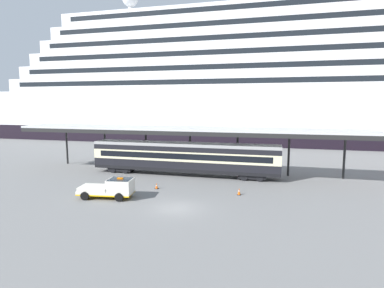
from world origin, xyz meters
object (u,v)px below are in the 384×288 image
object	(u,v)px
traffic_cone_near	(157,186)
traffic_cone_mid	(239,192)
train_carriage	(184,157)
cruise_ship	(309,83)
service_truck	(111,188)

from	to	relation	value
traffic_cone_near	traffic_cone_mid	distance (m)	8.76
train_carriage	traffic_cone_near	bearing A→B (deg)	-98.52
cruise_ship	service_truck	distance (m)	58.25
cruise_ship	traffic_cone_mid	distance (m)	51.07
service_truck	traffic_cone_mid	bearing A→B (deg)	19.20
service_truck	cruise_ship	bearing A→B (deg)	66.74
traffic_cone_mid	train_carriage	bearing A→B (deg)	137.52
cruise_ship	traffic_cone_mid	bearing A→B (deg)	-102.50
traffic_cone_mid	service_truck	bearing A→B (deg)	-160.80
traffic_cone_near	service_truck	bearing A→B (deg)	-125.85
train_carriage	traffic_cone_mid	distance (m)	10.64
cruise_ship	train_carriage	distance (m)	46.41
cruise_ship	traffic_cone_near	xyz separation A→B (m)	(-19.42, -48.03, -13.42)
train_carriage	service_truck	xyz separation A→B (m)	(-4.07, -11.17, -1.32)
cruise_ship	service_truck	size ratio (longest dim) A/B	29.38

